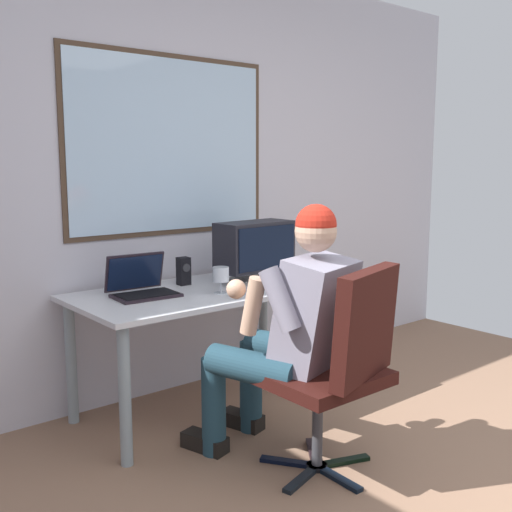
{
  "coord_description": "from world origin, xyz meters",
  "views": [
    {
      "loc": [
        -2.09,
        -0.76,
        1.43
      ],
      "look_at": [
        -0.16,
        1.58,
        0.96
      ],
      "focal_mm": 42.57,
      "sensor_mm": 36.0,
      "label": 1
    }
  ],
  "objects_px": {
    "crt_monitor": "(255,247)",
    "laptop": "(141,284)",
    "office_chair": "(340,358)",
    "desk_speaker": "(184,271)",
    "desk": "(207,305)",
    "wine_glass": "(221,276)",
    "person_seated": "(288,328)"
  },
  "relations": [
    {
      "from": "laptop",
      "to": "wine_glass",
      "type": "relative_size",
      "value": 2.38
    },
    {
      "from": "laptop",
      "to": "wine_glass",
      "type": "height_order",
      "value": "laptop"
    },
    {
      "from": "person_seated",
      "to": "crt_monitor",
      "type": "height_order",
      "value": "person_seated"
    },
    {
      "from": "desk",
      "to": "wine_glass",
      "type": "xyz_separation_m",
      "value": [
        -0.01,
        -0.16,
        0.19
      ]
    },
    {
      "from": "office_chair",
      "to": "person_seated",
      "type": "distance_m",
      "value": 0.29
    },
    {
      "from": "laptop",
      "to": "desk_speaker",
      "type": "xyz_separation_m",
      "value": [
        0.33,
        0.09,
        0.02
      ]
    },
    {
      "from": "office_chair",
      "to": "wine_glass",
      "type": "height_order",
      "value": "office_chair"
    },
    {
      "from": "desk",
      "to": "laptop",
      "type": "relative_size",
      "value": 4.32
    },
    {
      "from": "desk",
      "to": "desk_speaker",
      "type": "height_order",
      "value": "desk_speaker"
    },
    {
      "from": "desk_speaker",
      "to": "desk",
      "type": "bearing_deg",
      "value": -76.27
    },
    {
      "from": "desk_speaker",
      "to": "person_seated",
      "type": "bearing_deg",
      "value": -90.68
    },
    {
      "from": "desk_speaker",
      "to": "office_chair",
      "type": "bearing_deg",
      "value": -87.18
    },
    {
      "from": "office_chair",
      "to": "crt_monitor",
      "type": "distance_m",
      "value": 1.13
    },
    {
      "from": "crt_monitor",
      "to": "laptop",
      "type": "height_order",
      "value": "crt_monitor"
    },
    {
      "from": "desk",
      "to": "wine_glass",
      "type": "height_order",
      "value": "wine_glass"
    },
    {
      "from": "desk",
      "to": "crt_monitor",
      "type": "height_order",
      "value": "crt_monitor"
    },
    {
      "from": "person_seated",
      "to": "crt_monitor",
      "type": "distance_m",
      "value": 0.89
    },
    {
      "from": "office_chair",
      "to": "crt_monitor",
      "type": "relative_size",
      "value": 2.0
    },
    {
      "from": "office_chair",
      "to": "laptop",
      "type": "distance_m",
      "value": 1.18
    },
    {
      "from": "office_chair",
      "to": "crt_monitor",
      "type": "bearing_deg",
      "value": 71.48
    },
    {
      "from": "office_chair",
      "to": "laptop",
      "type": "xyz_separation_m",
      "value": [
        -0.39,
        1.1,
        0.21
      ]
    },
    {
      "from": "person_seated",
      "to": "desk_speaker",
      "type": "relative_size",
      "value": 7.64
    },
    {
      "from": "desk",
      "to": "crt_monitor",
      "type": "bearing_deg",
      "value": -0.19
    },
    {
      "from": "desk",
      "to": "person_seated",
      "type": "height_order",
      "value": "person_seated"
    },
    {
      "from": "office_chair",
      "to": "wine_glass",
      "type": "xyz_separation_m",
      "value": [
        -0.03,
        0.86,
        0.25
      ]
    },
    {
      "from": "desk",
      "to": "office_chair",
      "type": "distance_m",
      "value": 1.02
    },
    {
      "from": "crt_monitor",
      "to": "person_seated",
      "type": "bearing_deg",
      "value": -118.74
    },
    {
      "from": "person_seated",
      "to": "wine_glass",
      "type": "distance_m",
      "value": 0.61
    },
    {
      "from": "person_seated",
      "to": "laptop",
      "type": "relative_size",
      "value": 3.55
    },
    {
      "from": "crt_monitor",
      "to": "laptop",
      "type": "relative_size",
      "value": 1.39
    },
    {
      "from": "crt_monitor",
      "to": "desk_speaker",
      "type": "relative_size",
      "value": 3.0
    },
    {
      "from": "desk",
      "to": "laptop",
      "type": "xyz_separation_m",
      "value": [
        -0.37,
        0.08,
        0.15
      ]
    }
  ]
}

